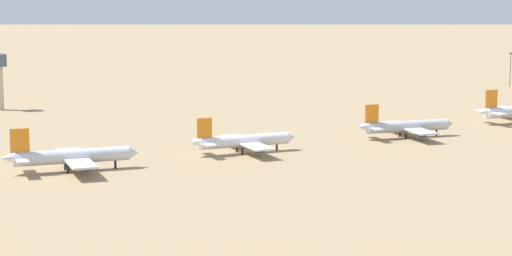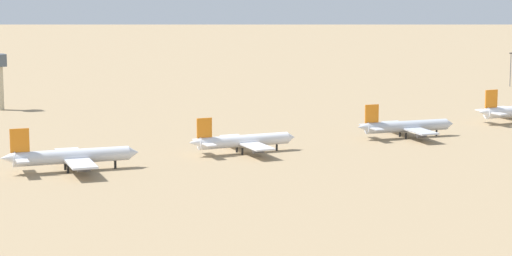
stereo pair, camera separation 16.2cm
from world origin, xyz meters
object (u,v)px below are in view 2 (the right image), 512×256
object	(u,v)px
parked_jet_orange_3	(243,141)
light_pole_mid	(511,67)
parked_jet_orange_2	(70,156)
parked_jet_orange_4	(406,126)

from	to	relation	value
parked_jet_orange_3	light_pole_mid	distance (m)	211.64
parked_jet_orange_2	light_pole_mid	size ratio (longest dim) A/B	2.37
parked_jet_orange_3	parked_jet_orange_4	world-z (taller)	parked_jet_orange_4
parked_jet_orange_2	parked_jet_orange_4	size ratio (longest dim) A/B	1.09
parked_jet_orange_2	parked_jet_orange_3	bearing A→B (deg)	11.16
parked_jet_orange_3	parked_jet_orange_4	bearing A→B (deg)	4.65
parked_jet_orange_3	light_pole_mid	size ratio (longest dim) A/B	2.16
parked_jet_orange_2	parked_jet_orange_4	distance (m)	112.53
parked_jet_orange_2	parked_jet_orange_4	bearing A→B (deg)	9.89
parked_jet_orange_3	light_pole_mid	bearing A→B (deg)	31.42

